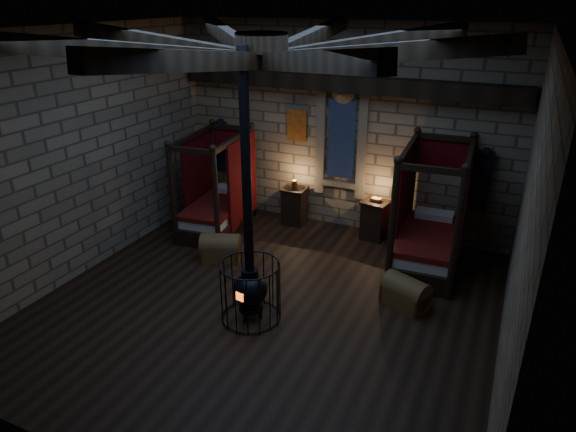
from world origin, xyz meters
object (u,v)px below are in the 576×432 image
at_px(bed_right, 429,237).
at_px(trunk_right, 406,293).
at_px(bed_left, 218,206).
at_px(trunk_left, 221,248).
at_px(stove, 250,285).

relative_size(bed_right, trunk_right, 2.68).
bearing_deg(bed_right, bed_left, 179.86).
bearing_deg(trunk_right, bed_left, -174.43).
xyz_separation_m(bed_left, bed_right, (4.36, 0.22, 0.05)).
xyz_separation_m(bed_left, trunk_left, (0.79, -1.23, -0.27)).
relative_size(bed_left, trunk_left, 2.46).
distance_m(bed_right, trunk_left, 3.87).
relative_size(bed_left, trunk_right, 2.47).
distance_m(bed_right, stove, 3.61).
bearing_deg(trunk_left, bed_right, 1.57).
height_order(bed_left, trunk_right, bed_left).
distance_m(bed_left, bed_right, 4.37).
distance_m(trunk_left, trunk_right, 3.53).
height_order(trunk_left, trunk_right, trunk_left).
bearing_deg(trunk_left, stove, -66.09).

